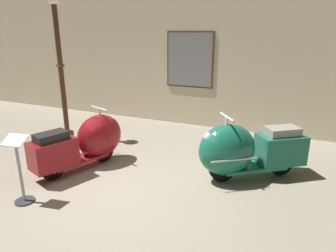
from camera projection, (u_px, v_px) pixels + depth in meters
name	position (u px, v px, depth m)	size (l,w,h in m)	color
ground_plane	(110.00, 199.00, 4.51)	(60.00, 60.00, 0.00)	gray
showroom_back_wall	(199.00, 54.00, 7.58)	(18.00, 0.24, 3.67)	beige
scooter_0	(87.00, 142.00, 5.45)	(1.06, 1.80, 1.06)	black
scooter_1	(244.00, 150.00, 4.98)	(1.80, 1.52, 1.13)	black
lamppost	(60.00, 58.00, 6.45)	(0.31, 0.31, 3.21)	#472D19
info_stanchion	(21.00, 176.00, 4.31)	(0.35, 0.28, 1.02)	#333338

